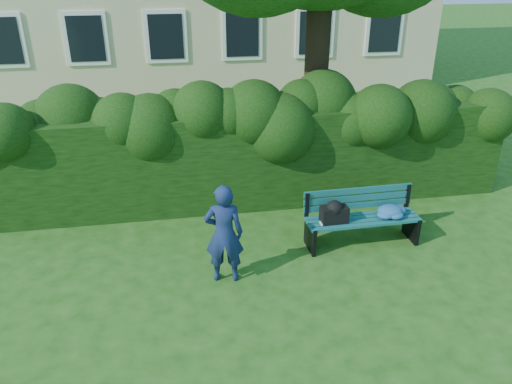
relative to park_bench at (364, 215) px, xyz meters
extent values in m
plane|color=#1A4911|center=(-1.73, -0.35, -0.50)|extent=(80.00, 80.00, 0.00)
cube|color=white|center=(-7.73, 9.63, 1.50)|extent=(1.30, 0.08, 1.60)
cube|color=black|center=(-7.73, 9.59, 1.50)|extent=(1.05, 0.04, 1.35)
cube|color=white|center=(-5.33, 9.63, 1.50)|extent=(1.30, 0.08, 1.60)
cube|color=black|center=(-5.33, 9.59, 1.50)|extent=(1.05, 0.04, 1.35)
cube|color=white|center=(-2.93, 9.63, 1.50)|extent=(1.30, 0.08, 1.60)
cube|color=black|center=(-2.93, 9.59, 1.50)|extent=(1.05, 0.04, 1.35)
cube|color=white|center=(-0.53, 9.63, 1.50)|extent=(1.30, 0.08, 1.60)
cube|color=black|center=(-0.53, 9.59, 1.50)|extent=(1.05, 0.04, 1.35)
cube|color=white|center=(1.87, 9.63, 1.50)|extent=(1.30, 0.08, 1.60)
cube|color=black|center=(1.87, 9.59, 1.50)|extent=(1.05, 0.04, 1.35)
cube|color=white|center=(4.27, 9.63, 1.50)|extent=(1.30, 0.08, 1.60)
cube|color=black|center=(4.27, 9.59, 1.50)|extent=(1.05, 0.04, 1.35)
cube|color=black|center=(-1.73, 1.85, 0.40)|extent=(10.00, 1.00, 1.80)
cylinder|color=black|center=(-0.15, 2.55, 2.09)|extent=(0.46, 0.46, 5.19)
cube|color=#0F464B|center=(-0.02, -0.22, -0.05)|extent=(1.85, 0.13, 0.04)
cube|color=#0F464B|center=(-0.02, -0.10, -0.05)|extent=(1.85, 0.13, 0.04)
cube|color=#0F464B|center=(-0.02, 0.02, -0.05)|extent=(1.85, 0.13, 0.04)
cube|color=#0F464B|center=(-0.02, 0.14, -0.05)|extent=(1.85, 0.13, 0.04)
cube|color=#0F464B|center=(-0.03, 0.22, 0.08)|extent=(1.85, 0.07, 0.10)
cube|color=#0F464B|center=(-0.03, 0.23, 0.21)|extent=(1.85, 0.07, 0.10)
cube|color=#0F464B|center=(-0.03, 0.24, 0.34)|extent=(1.85, 0.07, 0.10)
cube|color=black|center=(-0.90, -0.06, -0.28)|extent=(0.07, 0.50, 0.44)
cube|color=black|center=(-0.90, 0.20, 0.15)|extent=(0.06, 0.06, 0.45)
cube|color=black|center=(-0.90, -0.11, -0.06)|extent=(0.07, 0.42, 0.05)
cube|color=black|center=(0.85, -0.03, -0.28)|extent=(0.07, 0.50, 0.44)
cube|color=black|center=(0.85, 0.23, 0.15)|extent=(0.06, 0.06, 0.45)
cube|color=black|center=(0.86, -0.08, -0.06)|extent=(0.07, 0.42, 0.05)
cube|color=white|center=(-0.67, -0.10, -0.02)|extent=(0.18, 0.13, 0.02)
cube|color=black|center=(-0.52, -0.05, 0.10)|extent=(0.44, 0.24, 0.26)
imported|color=navy|center=(-2.34, -0.63, 0.26)|extent=(0.60, 0.44, 1.52)
camera|label=1|loc=(-2.95, -6.71, 3.83)|focal=35.00mm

